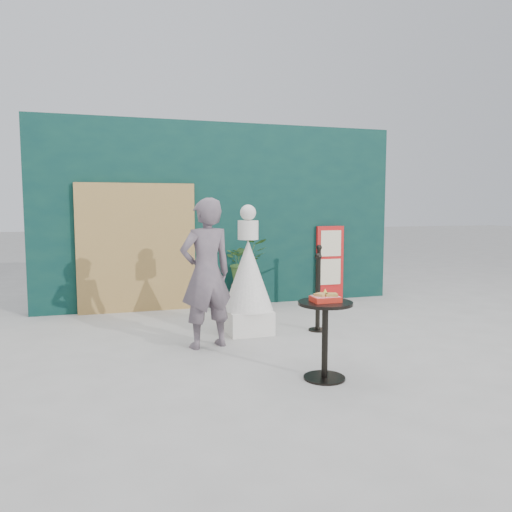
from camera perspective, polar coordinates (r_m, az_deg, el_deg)
name	(u,v)px	position (r m, az deg, el deg)	size (l,w,h in m)	color
ground	(288,357)	(5.58, 3.71, -11.48)	(60.00, 60.00, 0.00)	#ADAAA5
back_wall	(222,215)	(8.35, -3.96, 4.70)	(6.00, 0.30, 3.00)	#092B29
bamboo_fence	(137,248)	(7.96, -13.45, 0.90)	(1.80, 0.08, 2.00)	tan
woman	(206,273)	(5.81, -5.72, -1.99)	(0.64, 0.42, 1.74)	slate
menu_board	(330,263)	(8.85, 8.44, -0.81)	(0.50, 0.07, 1.30)	red
statue	(248,281)	(6.46, -0.90, -2.88)	(0.65, 0.65, 1.67)	white
cafe_table	(325,328)	(4.82, 7.89, -8.13)	(0.52, 0.52, 0.75)	black
food_basket	(326,298)	(4.76, 7.95, -4.75)	(0.26, 0.19, 0.11)	red
planter	(246,268)	(7.96, -1.20, -1.37)	(0.67, 0.58, 1.15)	brown
stanchion_barrier	(318,285)	(7.35, 7.14, -3.34)	(0.84, 1.54, 1.03)	black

